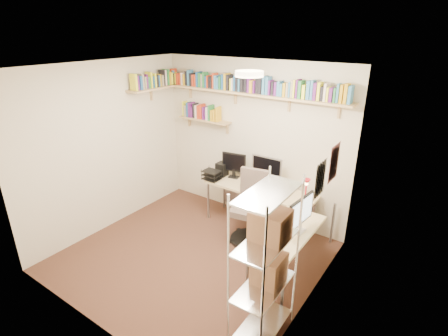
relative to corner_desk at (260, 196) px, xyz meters
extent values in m
plane|color=#42241C|center=(-0.47, -0.96, -0.66)|extent=(3.20, 3.20, 0.00)
cube|color=beige|center=(-0.47, 0.54, 0.59)|extent=(3.20, 0.04, 2.50)
cube|color=beige|center=(-2.07, -0.96, 0.59)|extent=(0.04, 3.00, 2.50)
cube|color=beige|center=(1.13, -0.96, 0.59)|extent=(0.04, 3.00, 2.50)
cube|color=beige|center=(-0.47, -2.46, 0.59)|extent=(3.20, 0.04, 2.50)
cube|color=white|center=(-0.47, -0.96, 1.84)|extent=(3.20, 3.00, 0.04)
cube|color=silver|center=(1.12, -0.41, 0.89)|extent=(0.01, 0.30, 0.42)
cube|color=silver|center=(1.12, -0.81, 0.84)|extent=(0.01, 0.28, 0.38)
cylinder|color=#FFEAC6|center=(0.23, -0.76, 1.80)|extent=(0.30, 0.30, 0.06)
cube|color=tan|center=(-0.47, 0.41, 1.36)|extent=(3.05, 0.25, 0.03)
cube|color=tan|center=(-1.95, -0.01, 1.36)|extent=(0.25, 1.00, 0.03)
cube|color=tan|center=(-1.32, 0.44, 0.84)|extent=(0.95, 0.20, 0.02)
cube|color=tan|center=(-1.67, 0.48, 1.29)|extent=(0.03, 0.20, 0.20)
cube|color=tan|center=(-0.77, 0.48, 1.29)|extent=(0.03, 0.20, 0.20)
cube|color=tan|center=(0.13, 0.48, 1.29)|extent=(0.03, 0.20, 0.20)
cube|color=tan|center=(0.83, 0.48, 1.29)|extent=(0.03, 0.20, 0.20)
cube|color=#B13317|center=(-1.94, 0.41, 1.50)|extent=(0.03, 0.13, 0.24)
cube|color=black|center=(-1.89, 0.41, 1.47)|extent=(0.04, 0.14, 0.18)
cube|color=yellow|center=(-1.85, 0.41, 1.47)|extent=(0.03, 0.12, 0.18)
cube|color=#B13317|center=(-1.81, 0.41, 1.47)|extent=(0.04, 0.15, 0.18)
cube|color=#B13317|center=(-1.76, 0.41, 1.47)|extent=(0.04, 0.12, 0.18)
cube|color=beige|center=(-1.71, 0.41, 1.48)|extent=(0.03, 0.14, 0.20)
cube|color=gold|center=(-1.67, 0.41, 1.47)|extent=(0.03, 0.14, 0.18)
cube|color=black|center=(-1.63, 0.41, 1.49)|extent=(0.04, 0.12, 0.22)
cube|color=teal|center=(-1.58, 0.41, 1.50)|extent=(0.03, 0.13, 0.25)
cube|color=black|center=(-1.53, 0.41, 1.48)|extent=(0.04, 0.13, 0.20)
cube|color=#B13317|center=(-1.48, 0.41, 1.47)|extent=(0.04, 0.13, 0.18)
cube|color=#B13317|center=(-1.44, 0.41, 1.47)|extent=(0.03, 0.13, 0.18)
cube|color=#1B4F8B|center=(-1.40, 0.41, 1.49)|extent=(0.03, 0.14, 0.23)
cube|color=#246E34|center=(-1.35, 0.41, 1.49)|extent=(0.04, 0.14, 0.22)
cube|color=gray|center=(-1.31, 0.41, 1.48)|extent=(0.02, 0.13, 0.20)
cube|color=#246E34|center=(-1.27, 0.41, 1.49)|extent=(0.03, 0.12, 0.23)
cube|color=#1B4F8B|center=(-1.23, 0.41, 1.47)|extent=(0.03, 0.12, 0.18)
cube|color=#B13317|center=(-1.19, 0.41, 1.47)|extent=(0.02, 0.13, 0.19)
cube|color=black|center=(-1.16, 0.41, 1.47)|extent=(0.02, 0.14, 0.18)
cube|color=black|center=(-1.13, 0.41, 1.47)|extent=(0.02, 0.14, 0.18)
cube|color=#B13317|center=(-1.09, 0.41, 1.49)|extent=(0.03, 0.13, 0.23)
cube|color=teal|center=(-1.04, 0.41, 1.48)|extent=(0.04, 0.14, 0.20)
cube|color=teal|center=(-1.00, 0.41, 1.46)|extent=(0.03, 0.14, 0.17)
cube|color=#246E34|center=(-0.96, 0.41, 1.47)|extent=(0.03, 0.14, 0.19)
cube|color=#1B4F8B|center=(-0.91, 0.41, 1.49)|extent=(0.04, 0.12, 0.23)
cube|color=gold|center=(-0.86, 0.41, 1.50)|extent=(0.04, 0.15, 0.24)
cube|color=black|center=(-0.81, 0.41, 1.49)|extent=(0.04, 0.15, 0.23)
cube|color=yellow|center=(-0.77, 0.41, 1.47)|extent=(0.03, 0.11, 0.17)
cube|color=beige|center=(-0.73, 0.41, 1.47)|extent=(0.02, 0.14, 0.19)
cube|color=#1B4F8B|center=(-0.70, 0.41, 1.49)|extent=(0.03, 0.12, 0.22)
cube|color=black|center=(-0.66, 0.41, 1.49)|extent=(0.04, 0.13, 0.22)
cube|color=teal|center=(-0.62, 0.41, 1.47)|extent=(0.03, 0.13, 0.18)
cube|color=black|center=(-0.57, 0.41, 1.50)|extent=(0.04, 0.14, 0.25)
cube|color=black|center=(-0.51, 0.41, 1.48)|extent=(0.04, 0.12, 0.20)
cube|color=#561B65|center=(-0.46, 0.41, 1.49)|extent=(0.04, 0.12, 0.22)
cube|color=gold|center=(-0.41, 0.41, 1.47)|extent=(0.04, 0.15, 0.18)
cube|color=#561B65|center=(-0.36, 0.41, 1.47)|extent=(0.03, 0.14, 0.18)
cube|color=black|center=(-0.32, 0.41, 1.49)|extent=(0.04, 0.12, 0.21)
cube|color=black|center=(-0.27, 0.41, 1.50)|extent=(0.04, 0.15, 0.24)
cube|color=teal|center=(-0.21, 0.41, 1.50)|extent=(0.04, 0.13, 0.25)
cube|color=teal|center=(-0.16, 0.41, 1.50)|extent=(0.04, 0.12, 0.24)
cube|color=#561B65|center=(-0.12, 0.41, 1.48)|extent=(0.03, 0.14, 0.20)
cube|color=black|center=(-0.07, 0.41, 1.47)|extent=(0.04, 0.12, 0.19)
cube|color=#561B65|center=(-0.02, 0.41, 1.47)|extent=(0.04, 0.14, 0.19)
cube|color=teal|center=(0.02, 0.41, 1.48)|extent=(0.04, 0.13, 0.20)
cube|color=teal|center=(0.06, 0.41, 1.46)|extent=(0.04, 0.14, 0.17)
cube|color=gold|center=(0.10, 0.41, 1.47)|extent=(0.04, 0.12, 0.18)
cube|color=gray|center=(0.15, 0.41, 1.47)|extent=(0.03, 0.12, 0.19)
cube|color=teal|center=(0.18, 0.41, 1.48)|extent=(0.02, 0.13, 0.20)
cube|color=gray|center=(0.21, 0.41, 1.49)|extent=(0.03, 0.12, 0.23)
cube|color=yellow|center=(0.25, 0.41, 1.50)|extent=(0.02, 0.14, 0.24)
cube|color=#561B65|center=(0.28, 0.41, 1.50)|extent=(0.03, 0.14, 0.24)
cube|color=#246E34|center=(0.33, 0.41, 1.49)|extent=(0.04, 0.14, 0.23)
cube|color=yellow|center=(0.38, 0.41, 1.47)|extent=(0.04, 0.14, 0.18)
cube|color=teal|center=(0.44, 0.41, 1.50)|extent=(0.04, 0.13, 0.24)
cube|color=teal|center=(0.49, 0.41, 1.50)|extent=(0.03, 0.11, 0.25)
cube|color=#561B65|center=(0.53, 0.41, 1.49)|extent=(0.04, 0.14, 0.22)
cube|color=yellow|center=(0.58, 0.41, 1.49)|extent=(0.04, 0.12, 0.23)
cube|color=black|center=(0.62, 0.41, 1.47)|extent=(0.04, 0.12, 0.18)
cube|color=beige|center=(0.66, 0.41, 1.49)|extent=(0.03, 0.12, 0.22)
cube|color=yellow|center=(0.70, 0.41, 1.47)|extent=(0.03, 0.14, 0.18)
cube|color=#561B65|center=(0.74, 0.41, 1.47)|extent=(0.04, 0.14, 0.18)
cube|color=#246E34|center=(0.79, 0.41, 1.47)|extent=(0.03, 0.13, 0.18)
cube|color=teal|center=(0.82, 0.41, 1.50)|extent=(0.03, 0.11, 0.23)
cube|color=gold|center=(0.87, 0.41, 1.49)|extent=(0.04, 0.14, 0.23)
cube|color=gold|center=(0.92, 0.41, 1.50)|extent=(0.04, 0.13, 0.24)
cube|color=teal|center=(0.97, 0.41, 1.49)|extent=(0.04, 0.13, 0.22)
cube|color=yellow|center=(-1.95, -0.44, 1.50)|extent=(0.13, 0.04, 0.24)
cube|color=#561B65|center=(-1.95, -0.40, 1.48)|extent=(0.12, 0.04, 0.21)
cube|color=#1B4F8B|center=(-1.95, -0.35, 1.48)|extent=(0.14, 0.04, 0.21)
cube|color=gray|center=(-1.95, -0.31, 1.49)|extent=(0.12, 0.04, 0.23)
cube|color=gray|center=(-1.95, -0.27, 1.47)|extent=(0.14, 0.03, 0.18)
cube|color=#561B65|center=(-1.95, -0.22, 1.49)|extent=(0.12, 0.03, 0.22)
cube|color=#246E34|center=(-1.95, -0.18, 1.46)|extent=(0.11, 0.04, 0.17)
cube|color=yellow|center=(-1.95, -0.13, 1.50)|extent=(0.13, 0.03, 0.24)
cube|color=#1B4F8B|center=(-1.95, -0.09, 1.47)|extent=(0.13, 0.03, 0.17)
cube|color=yellow|center=(-1.95, -0.05, 1.48)|extent=(0.13, 0.03, 0.21)
cube|color=black|center=(-1.95, -0.02, 1.47)|extent=(0.15, 0.03, 0.19)
cube|color=#1B4F8B|center=(-1.95, 0.03, 1.47)|extent=(0.12, 0.04, 0.18)
cube|color=gold|center=(-1.95, 0.06, 1.47)|extent=(0.12, 0.02, 0.19)
cube|color=gray|center=(-1.95, 0.10, 1.47)|extent=(0.14, 0.03, 0.17)
cube|color=black|center=(-1.95, 0.15, 1.50)|extent=(0.12, 0.03, 0.25)
cube|color=beige|center=(-1.95, 0.18, 1.50)|extent=(0.12, 0.03, 0.24)
cube|color=#246E34|center=(-1.95, 0.23, 1.50)|extent=(0.13, 0.03, 0.25)
cube|color=gold|center=(-1.95, 0.27, 1.48)|extent=(0.15, 0.03, 0.21)
cube|color=yellow|center=(-1.95, 0.32, 1.47)|extent=(0.13, 0.04, 0.19)
cube|color=teal|center=(-1.95, 0.36, 1.49)|extent=(0.12, 0.03, 0.22)
cube|color=yellow|center=(-1.95, 0.40, 1.47)|extent=(0.14, 0.04, 0.19)
cube|color=yellow|center=(-1.74, 0.44, 0.98)|extent=(0.02, 0.11, 0.25)
cube|color=gray|center=(-1.70, 0.44, 0.95)|extent=(0.04, 0.13, 0.18)
cube|color=#1B4F8B|center=(-1.65, 0.44, 0.97)|extent=(0.04, 0.12, 0.24)
cube|color=#561B65|center=(-1.59, 0.44, 0.98)|extent=(0.04, 0.15, 0.24)
cube|color=#561B65|center=(-1.55, 0.44, 0.95)|extent=(0.03, 0.13, 0.18)
cube|color=black|center=(-1.51, 0.44, 0.97)|extent=(0.04, 0.12, 0.24)
cube|color=beige|center=(-1.46, 0.44, 0.96)|extent=(0.04, 0.13, 0.21)
cube|color=#B13317|center=(-1.41, 0.44, 0.97)|extent=(0.04, 0.14, 0.22)
cube|color=#B13317|center=(-1.36, 0.44, 0.98)|extent=(0.04, 0.12, 0.24)
cube|color=#561B65|center=(-1.31, 0.44, 0.96)|extent=(0.03, 0.13, 0.20)
cube|color=#561B65|center=(-1.27, 0.44, 0.95)|extent=(0.03, 0.11, 0.18)
cube|color=beige|center=(-1.23, 0.44, 0.96)|extent=(0.04, 0.15, 0.21)
cube|color=#246E34|center=(-1.19, 0.44, 0.98)|extent=(0.03, 0.14, 0.25)
cube|color=gold|center=(-1.14, 0.44, 0.94)|extent=(0.04, 0.13, 0.17)
cube|color=gold|center=(-1.09, 0.44, 0.95)|extent=(0.04, 0.13, 0.18)
cube|color=gold|center=(-1.04, 0.44, 0.97)|extent=(0.03, 0.13, 0.23)
cube|color=beige|center=(-0.12, 0.22, -0.01)|extent=(1.71, 0.54, 0.04)
cube|color=beige|center=(0.73, -0.62, -0.01)|extent=(0.54, 1.17, 0.04)
cylinder|color=gray|center=(-0.93, -0.01, -0.34)|extent=(0.04, 0.04, 0.63)
cylinder|color=gray|center=(-0.93, 0.44, -0.34)|extent=(0.04, 0.04, 0.63)
cylinder|color=gray|center=(0.95, 0.44, -0.34)|extent=(0.04, 0.04, 0.63)
cylinder|color=gray|center=(0.51, -1.16, -0.34)|extent=(0.04, 0.04, 0.63)
cylinder|color=gray|center=(0.95, -1.16, -0.34)|extent=(0.04, 0.04, 0.63)
cube|color=gray|center=(-0.12, 0.45, -0.30)|extent=(1.62, 0.02, 0.49)
cube|color=silver|center=(-0.08, 0.32, 0.31)|extent=(0.49, 0.03, 0.38)
cube|color=black|center=(-0.08, 0.31, 0.31)|extent=(0.45, 0.00, 0.33)
cube|color=black|center=(-0.66, 0.32, 0.27)|extent=(0.40, 0.03, 0.31)
cube|color=black|center=(0.86, -0.57, 0.29)|extent=(0.03, 0.52, 0.34)
cube|color=silver|center=(0.84, -0.57, 0.29)|extent=(0.00, 0.47, 0.29)
cube|color=white|center=(-0.08, 0.05, 0.02)|extent=(0.38, 0.12, 0.01)
cube|color=white|center=(0.60, -0.57, 0.02)|extent=(0.12, 0.36, 0.01)
cylinder|color=#B00F1B|center=(0.60, 0.22, 0.02)|extent=(0.09, 0.09, 0.02)
cylinder|color=#B00F1B|center=(0.60, 0.22, 0.15)|extent=(0.02, 0.02, 0.25)
cone|color=#B00F1B|center=(0.60, 0.22, 0.30)|extent=(0.11, 0.11, 0.08)
sphere|color=#FFBF72|center=(0.60, 0.22, 0.27)|extent=(0.05, 0.05, 0.05)
cube|color=black|center=(-0.87, 0.29, 0.12)|extent=(0.16, 0.16, 0.22)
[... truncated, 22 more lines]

